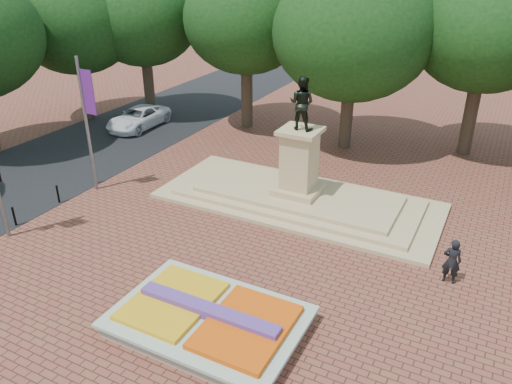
{
  "coord_description": "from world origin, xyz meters",
  "views": [
    {
      "loc": [
        8.47,
        -12.95,
        11.58
      ],
      "look_at": [
        -0.35,
        4.09,
        2.2
      ],
      "focal_mm": 35.0,
      "sensor_mm": 36.0,
      "label": 1
    }
  ],
  "objects": [
    {
      "name": "pedestrian",
      "position": [
        7.79,
        4.5,
        0.94
      ],
      "size": [
        0.73,
        0.52,
        1.87
      ],
      "primitive_type": "imported",
      "rotation": [
        0.0,
        0.0,
        3.25
      ],
      "color": "black",
      "rests_on": "ground"
    },
    {
      "name": "ground",
      "position": [
        0.0,
        0.0,
        0.0
      ],
      "size": [
        90.0,
        90.0,
        0.0
      ],
      "primitive_type": "plane",
      "color": "brown",
      "rests_on": "ground"
    },
    {
      "name": "asphalt_street",
      "position": [
        -15.0,
        5.0,
        0.01
      ],
      "size": [
        9.0,
        90.0,
        0.02
      ],
      "primitive_type": "cube",
      "color": "black",
      "rests_on": "ground"
    },
    {
      "name": "flower_bed",
      "position": [
        1.03,
        -2.0,
        0.38
      ],
      "size": [
        6.3,
        4.3,
        0.91
      ],
      "color": "gray",
      "rests_on": "ground"
    },
    {
      "name": "monument",
      "position": [
        0.0,
        8.0,
        0.88
      ],
      "size": [
        14.0,
        6.0,
        6.4
      ],
      "color": "tan",
      "rests_on": "ground"
    },
    {
      "name": "van",
      "position": [
        -14.74,
        13.61,
        0.72
      ],
      "size": [
        2.52,
        5.26,
        1.45
      ],
      "primitive_type": "imported",
      "rotation": [
        0.0,
        0.0,
        0.02
      ],
      "color": "white",
      "rests_on": "ground"
    },
    {
      "name": "tree_row_back",
      "position": [
        2.33,
        18.0,
        6.67
      ],
      "size": [
        44.8,
        8.8,
        10.43
      ],
      "color": "#392B1F",
      "rests_on": "ground"
    }
  ]
}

